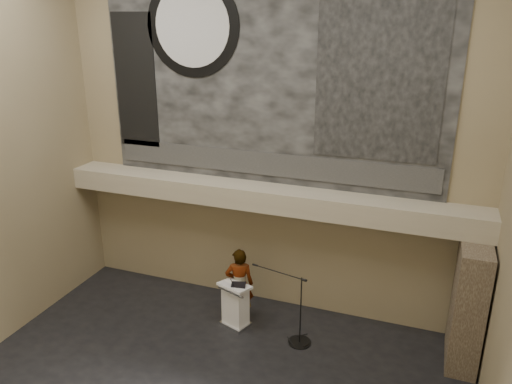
% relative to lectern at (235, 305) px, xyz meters
% --- Properties ---
extents(wall_back, '(10.00, 0.02, 8.50)m').
position_rel_lectern_xyz_m(wall_back, '(0.30, 1.36, 3.70)').
color(wall_back, '#877655').
rests_on(wall_back, floor).
extents(soffit, '(10.00, 0.80, 0.50)m').
position_rel_lectern_xyz_m(soffit, '(0.30, 0.96, 2.40)').
color(soffit, tan).
rests_on(soffit, wall_back).
extents(sprinkler_left, '(0.04, 0.04, 0.06)m').
position_rel_lectern_xyz_m(sprinkler_left, '(-1.30, 0.91, 2.12)').
color(sprinkler_left, '#B2893D').
rests_on(sprinkler_left, soffit).
extents(sprinkler_right, '(0.04, 0.04, 0.06)m').
position_rel_lectern_xyz_m(sprinkler_right, '(2.20, 0.91, 2.12)').
color(sprinkler_right, '#B2893D').
rests_on(sprinkler_right, soffit).
extents(banner, '(8.00, 0.05, 5.00)m').
position_rel_lectern_xyz_m(banner, '(0.30, 1.33, 5.15)').
color(banner, black).
rests_on(banner, wall_back).
extents(banner_text_strip, '(7.76, 0.02, 0.55)m').
position_rel_lectern_xyz_m(banner_text_strip, '(0.30, 1.29, 3.10)').
color(banner_text_strip, '#303030').
rests_on(banner_text_strip, banner).
extents(banner_clock_rim, '(2.30, 0.02, 2.30)m').
position_rel_lectern_xyz_m(banner_clock_rim, '(-1.50, 1.29, 6.15)').
color(banner_clock_rim, black).
rests_on(banner_clock_rim, banner).
extents(banner_clock_face, '(1.84, 0.02, 1.84)m').
position_rel_lectern_xyz_m(banner_clock_face, '(-1.50, 1.27, 6.15)').
color(banner_clock_face, silver).
rests_on(banner_clock_face, banner).
extents(banner_building_print, '(2.60, 0.02, 3.60)m').
position_rel_lectern_xyz_m(banner_building_print, '(2.70, 1.29, 5.25)').
color(banner_building_print, black).
rests_on(banner_building_print, banner).
extents(banner_brick_print, '(1.10, 0.02, 3.20)m').
position_rel_lectern_xyz_m(banner_brick_print, '(-3.10, 1.29, 4.85)').
color(banner_brick_print, black).
rests_on(banner_brick_print, banner).
extents(stone_pier, '(0.60, 1.40, 2.70)m').
position_rel_lectern_xyz_m(stone_pier, '(4.95, 0.51, 0.80)').
color(stone_pier, '#45382A').
rests_on(stone_pier, floor).
extents(lectern, '(0.82, 0.70, 1.13)m').
position_rel_lectern_xyz_m(lectern, '(0.00, 0.00, 0.00)').
color(lectern, silver).
rests_on(lectern, floor).
extents(binder, '(0.39, 0.35, 0.04)m').
position_rel_lectern_xyz_m(binder, '(0.09, -0.03, 0.56)').
color(binder, black).
rests_on(binder, lectern).
extents(papers, '(0.25, 0.33, 0.00)m').
position_rel_lectern_xyz_m(papers, '(-0.16, -0.05, 0.55)').
color(papers, white).
rests_on(papers, lectern).
extents(speaker_person, '(0.78, 0.64, 1.84)m').
position_rel_lectern_xyz_m(speaker_person, '(-0.02, 0.31, 0.37)').
color(speaker_person, beige).
rests_on(speaker_person, floor).
extents(mic_stand, '(1.48, 0.54, 1.65)m').
position_rel_lectern_xyz_m(mic_stand, '(1.56, -0.12, -0.29)').
color(mic_stand, black).
rests_on(mic_stand, floor).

